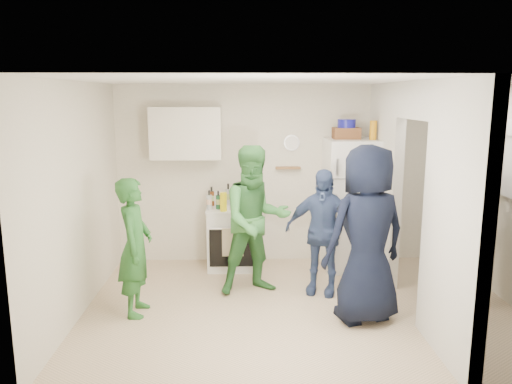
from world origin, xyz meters
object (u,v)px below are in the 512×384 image
person_green_center (256,220)px  wicker_basket (346,133)px  person_green_left (135,247)px  yellow_cup_stack_top (373,130)px  fridge (352,204)px  stove (233,237)px  person_navy (367,235)px  blue_bowl (347,123)px  person_nook (463,233)px  person_denim (322,232)px

person_green_center → wicker_basket: bearing=19.9°
person_green_center → person_green_left: bearing=-172.5°
yellow_cup_stack_top → person_green_left: bearing=-155.1°
yellow_cup_stack_top → person_green_center: 2.00m
person_green_center → yellow_cup_stack_top: bearing=9.6°
person_green_left → fridge: bearing=-60.8°
stove → person_green_center: size_ratio=0.48×
wicker_basket → person_green_left: bearing=-149.9°
person_green_left → person_navy: 2.46m
yellow_cup_stack_top → fridge: bearing=155.6°
blue_bowl → person_nook: bearing=-48.8°
person_green_left → person_nook: person_nook is taller
stove → person_denim: person_denim is taller
fridge → person_green_center: person_green_center is taller
fridge → person_navy: 1.68m
yellow_cup_stack_top → person_green_left: yellow_cup_stack_top is taller
fridge → person_nook: fridge is taller
person_denim → person_nook: (1.56, -0.31, 0.05)m
person_green_center → person_nook: size_ratio=1.10×
wicker_basket → person_green_left: (-2.55, -1.48, -1.10)m
wicker_basket → person_navy: wicker_basket is taller
blue_bowl → person_denim: size_ratio=0.16×
fridge → person_nook: bearing=-50.3°
person_green_left → stove: bearing=-34.3°
wicker_basket → blue_bowl: bearing=0.0°
person_navy → person_nook: bearing=-178.6°
person_navy → fridge: bearing=-116.0°
fridge → person_denim: bearing=-121.4°
person_navy → person_nook: person_navy is taller
person_navy → person_nook: size_ratio=1.15×
fridge → person_green_left: bearing=-151.7°
person_green_center → person_nook: (2.35, -0.36, -0.08)m
fridge → person_green_center: size_ratio=1.00×
stove → person_navy: person_navy is taller
stove → yellow_cup_stack_top: (1.84, -0.13, 1.48)m
blue_bowl → person_navy: 2.01m
stove → person_navy: (1.41, -1.69, 0.51)m
stove → wicker_basket: wicker_basket is taller
person_navy → person_nook: 1.31m
fridge → blue_bowl: size_ratio=7.40×
yellow_cup_stack_top → person_green_left: size_ratio=0.17×
person_navy → person_green_left: bearing=-24.2°
person_green_left → person_green_center: (1.31, 0.58, 0.14)m
blue_bowl → person_green_center: 1.88m
person_denim → person_navy: size_ratio=0.81×
wicker_basket → blue_bowl: size_ratio=1.46×
person_navy → person_green_center: bearing=-54.5°
blue_bowl → person_nook: (1.11, -1.27, -1.17)m
stove → person_nook: 2.94m
yellow_cup_stack_top → person_denim: size_ratio=0.17×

